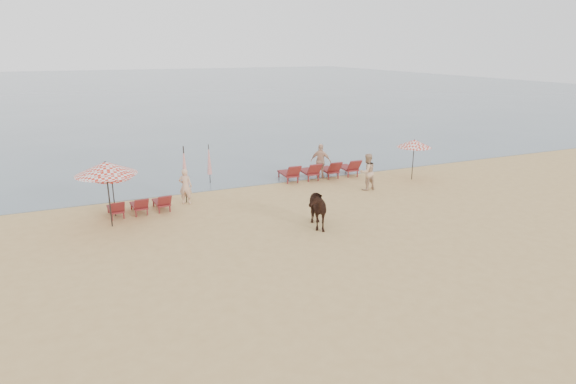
# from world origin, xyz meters

# --- Properties ---
(ground) EXTENTS (120.00, 120.00, 0.00)m
(ground) POSITION_xyz_m (0.00, 0.00, 0.00)
(ground) COLOR tan
(ground) RESTS_ON ground
(sea) EXTENTS (160.00, 140.00, 0.06)m
(sea) POSITION_xyz_m (0.00, 80.00, 0.00)
(sea) COLOR #51606B
(sea) RESTS_ON ground
(lounger_cluster_left) EXTENTS (2.53, 1.60, 0.54)m
(lounger_cluster_left) POSITION_xyz_m (-5.46, 7.94, 0.37)
(lounger_cluster_left) COLOR maroon
(lounger_cluster_left) RESTS_ON ground
(lounger_cluster_right) EXTENTS (4.21, 1.93, 0.66)m
(lounger_cluster_right) POSITION_xyz_m (4.03, 9.98, 0.46)
(lounger_cluster_right) COLOR maroon
(lounger_cluster_right) RESTS_ON ground
(umbrella_open_left_a) EXTENTS (2.27, 2.27, 2.59)m
(umbrella_open_left_a) POSITION_xyz_m (-6.65, 6.85, 2.33)
(umbrella_open_left_a) COLOR black
(umbrella_open_left_a) RESTS_ON ground
(umbrella_open_left_b) EXTENTS (1.71, 1.75, 2.18)m
(umbrella_open_left_b) POSITION_xyz_m (-6.43, 8.04, 1.89)
(umbrella_open_left_b) COLOR black
(umbrella_open_left_b) RESTS_ON ground
(umbrella_open_right) EXTENTS (1.75, 1.75, 2.13)m
(umbrella_open_right) POSITION_xyz_m (8.36, 7.87, 1.92)
(umbrella_open_right) COLOR black
(umbrella_open_right) RESTS_ON ground
(umbrella_closed_left) EXTENTS (0.31, 0.31, 2.56)m
(umbrella_closed_left) POSITION_xyz_m (-3.35, 8.70, 1.58)
(umbrella_closed_left) COLOR black
(umbrella_closed_left) RESTS_ON ground
(umbrella_closed_right) EXTENTS (0.25, 0.25, 2.02)m
(umbrella_closed_right) POSITION_xyz_m (-1.58, 11.32, 1.24)
(umbrella_closed_right) COLOR black
(umbrella_closed_right) RESTS_ON ground
(cow) EXTENTS (1.24, 2.05, 1.62)m
(cow) POSITION_xyz_m (0.51, 3.68, 0.81)
(cow) COLOR black
(cow) RESTS_ON ground
(beachgoer_left) EXTENTS (0.70, 0.62, 1.60)m
(beachgoer_left) POSITION_xyz_m (-3.39, 8.54, 0.80)
(beachgoer_left) COLOR tan
(beachgoer_left) RESTS_ON ground
(beachgoer_right_a) EXTENTS (0.94, 0.77, 1.79)m
(beachgoer_right_a) POSITION_xyz_m (5.13, 7.19, 0.89)
(beachgoer_right_a) COLOR tan
(beachgoer_right_a) RESTS_ON ground
(beachgoer_right_b) EXTENTS (1.11, 1.04, 1.84)m
(beachgoer_right_b) POSITION_xyz_m (4.06, 10.00, 0.92)
(beachgoer_right_b) COLOR #D5A585
(beachgoer_right_b) RESTS_ON ground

